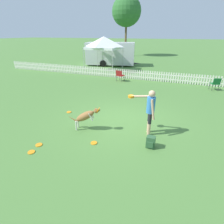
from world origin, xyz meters
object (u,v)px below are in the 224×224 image
object	(u,v)px
canopy_tent_main	(104,43)
frisbee_midfield	(94,143)
frisbee_far_scatter	(69,112)
backpack_on_grass	(151,142)
handler_person	(150,108)
equipment_trailer	(110,53)
frisbee_near_dog	(31,152)
folding_chair_center	(120,75)
frisbee_near_handler	(39,145)
folding_chair_blue_left	(216,83)
tree_left_grove	(127,11)
leaping_dog	(86,116)

from	to	relation	value
canopy_tent_main	frisbee_midfield	bearing A→B (deg)	-67.75
frisbee_far_scatter	backpack_on_grass	distance (m)	4.16
backpack_on_grass	handler_person	bearing A→B (deg)	107.58
backpack_on_grass	equipment_trailer	world-z (taller)	equipment_trailer
backpack_on_grass	equipment_trailer	size ratio (longest dim) A/B	0.06
frisbee_near_dog	folding_chair_center	distance (m)	9.14
handler_person	equipment_trailer	world-z (taller)	equipment_trailer
handler_person	frisbee_near_handler	distance (m)	3.84
frisbee_near_dog	folding_chair_center	world-z (taller)	folding_chair_center
frisbee_far_scatter	backpack_on_grass	xyz separation A→B (m)	(3.94, -1.32, 0.18)
handler_person	equipment_trailer	distance (m)	14.78
folding_chair_center	equipment_trailer	distance (m)	7.30
frisbee_midfield	folding_chair_blue_left	world-z (taller)	folding_chair_blue_left
canopy_tent_main	equipment_trailer	xyz separation A→B (m)	(-0.53, 2.92, -1.23)
backpack_on_grass	tree_left_grove	world-z (taller)	tree_left_grove
frisbee_midfield	frisbee_far_scatter	bearing A→B (deg)	140.74
handler_person	backpack_on_grass	distance (m)	1.18
frisbee_midfield	leaping_dog	bearing A→B (deg)	132.95
frisbee_far_scatter	frisbee_near_handler	bearing A→B (deg)	-77.17
frisbee_near_dog	folding_chair_blue_left	size ratio (longest dim) A/B	0.27
frisbee_far_scatter	leaping_dog	bearing A→B (deg)	-35.12
handler_person	equipment_trailer	xyz separation A→B (m)	(-6.74, 13.15, 0.26)
frisbee_far_scatter	folding_chair_blue_left	size ratio (longest dim) A/B	0.27
backpack_on_grass	frisbee_near_handler	bearing A→B (deg)	-160.12
frisbee_near_handler	backpack_on_grass	xyz separation A→B (m)	(3.36, 1.22, 0.18)
leaping_dog	backpack_on_grass	xyz separation A→B (m)	(2.43, -0.26, -0.37)
folding_chair_center	backpack_on_grass	bearing A→B (deg)	128.39
frisbee_far_scatter	tree_left_grove	world-z (taller)	tree_left_grove
handler_person	tree_left_grove	world-z (taller)	tree_left_grove
handler_person	folding_chair_center	size ratio (longest dim) A/B	1.97
canopy_tent_main	folding_chair_center	bearing A→B (deg)	-51.26
backpack_on_grass	leaping_dog	bearing A→B (deg)	174.00
folding_chair_center	canopy_tent_main	world-z (taller)	canopy_tent_main
frisbee_near_dog	folding_chair_center	size ratio (longest dim) A/B	0.26
leaping_dog	folding_chair_center	xyz separation A→B (m)	(-1.22, 7.27, -0.07)
backpack_on_grass	frisbee_near_dog	bearing A→B (deg)	-154.23
frisbee_far_scatter	canopy_tent_main	size ratio (longest dim) A/B	0.07
tree_left_grove	frisbee_near_dog	bearing A→B (deg)	-78.80
backpack_on_grass	folding_chair_center	world-z (taller)	folding_chair_center
folding_chair_center	equipment_trailer	size ratio (longest dim) A/B	0.13
handler_person	folding_chair_center	distance (m)	7.54
handler_person	frisbee_far_scatter	size ratio (longest dim) A/B	7.59
frisbee_near_handler	frisbee_midfield	size ratio (longest dim) A/B	1.00
folding_chair_center	equipment_trailer	xyz separation A→B (m)	(-3.35, 6.43, 0.78)
handler_person	tree_left_grove	size ratio (longest dim) A/B	0.19
frisbee_near_handler	folding_chair_blue_left	distance (m)	10.63
handler_person	canopy_tent_main	distance (m)	12.06
tree_left_grove	leaping_dog	bearing A→B (deg)	-75.87
folding_chair_center	canopy_tent_main	xyz separation A→B (m)	(-2.82, 3.51, 2.01)
frisbee_near_dog	frisbee_midfield	distance (m)	1.92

